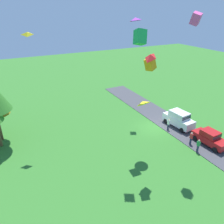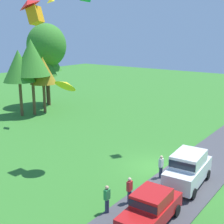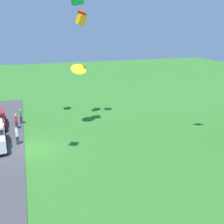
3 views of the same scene
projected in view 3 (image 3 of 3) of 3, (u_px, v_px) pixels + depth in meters
ground_plane at (34, 150)px, 23.06m from camera, size 120.00×120.00×0.00m
person_on_lawn at (16, 122)px, 27.39m from camera, size 0.36×0.24×1.71m
person_beside_suv at (21, 116)px, 28.96m from camera, size 0.36×0.24×1.71m
person_watching_sky at (17, 136)px, 23.70m from camera, size 0.36×0.24×1.71m
kite_box_over_trees at (81, 20)px, 26.68m from camera, size 0.93×1.20×1.27m
kite_delta_trailing_tail at (79, 68)px, 26.27m from camera, size 1.57×1.65×1.17m
kite_diamond_topmost at (83, 12)px, 26.81m from camera, size 1.23×1.38×0.78m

